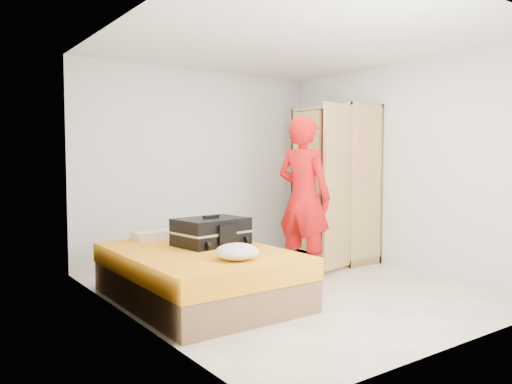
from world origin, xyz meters
TOP-DOWN VIEW (x-y plane):
  - room at (0.00, 0.00)m, footprint 4.00×4.02m
  - bed at (-1.05, 0.16)m, footprint 1.42×2.02m
  - wardrobe at (1.45, 0.85)m, footprint 1.16×1.32m
  - person at (0.41, 0.30)m, footprint 0.63×0.78m
  - suitcase at (-0.81, 0.33)m, footprint 0.78×0.62m
  - round_cushion at (-1.02, -0.47)m, footprint 0.38×0.38m
  - pillow at (-1.12, 1.01)m, footprint 0.51×0.28m

SIDE VIEW (x-z plane):
  - bed at x=-1.05m, z-range 0.00..0.50m
  - pillow at x=-1.12m, z-range 0.50..0.59m
  - round_cushion at x=-1.02m, z-range 0.50..0.65m
  - suitcase at x=-0.81m, z-range 0.48..0.79m
  - person at x=0.41m, z-range 0.00..1.87m
  - wardrobe at x=1.45m, z-range -0.05..2.05m
  - room at x=0.00m, z-range 0.00..2.60m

